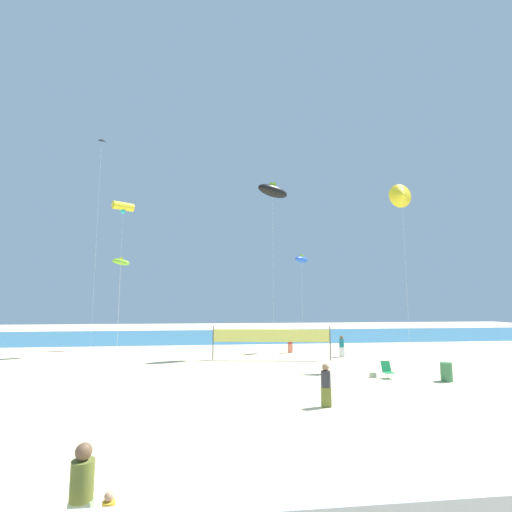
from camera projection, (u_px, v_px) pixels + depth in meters
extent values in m
plane|color=beige|center=(247.00, 407.00, 14.66)|extent=(120.00, 120.00, 0.00)
cube|color=teal|center=(222.00, 336.00, 46.11)|extent=(120.00, 20.00, 0.01)
cylinder|color=olive|center=(82.00, 480.00, 6.33)|extent=(0.39, 0.39, 0.64)
sphere|color=brown|center=(84.00, 451.00, 6.39)|extent=(0.29, 0.29, 0.29)
cylinder|color=gold|center=(108.00, 512.00, 6.23)|extent=(0.21, 0.21, 0.35)
sphere|color=tan|center=(109.00, 496.00, 6.26)|extent=(0.16, 0.16, 0.16)
cube|color=olive|center=(326.00, 397.00, 14.71)|extent=(0.36, 0.22, 0.76)
cylinder|color=#2D2D33|center=(326.00, 379.00, 14.80)|extent=(0.38, 0.38, 0.63)
sphere|color=#997051|center=(325.00, 367.00, 14.85)|extent=(0.28, 0.28, 0.28)
cube|color=#EA7260|center=(290.00, 348.00, 30.58)|extent=(0.36, 0.22, 0.76)
cylinder|color=maroon|center=(290.00, 339.00, 30.67)|extent=(0.38, 0.38, 0.63)
sphere|color=tan|center=(290.00, 334.00, 30.73)|extent=(0.28, 0.28, 0.28)
cube|color=white|center=(342.00, 352.00, 28.18)|extent=(0.35, 0.21, 0.73)
cylinder|color=#19727A|center=(342.00, 343.00, 28.27)|extent=(0.37, 0.37, 0.61)
sphere|color=brown|center=(342.00, 337.00, 28.32)|extent=(0.27, 0.27, 0.27)
cube|color=#1E8C4C|center=(389.00, 373.00, 20.18)|extent=(0.52, 0.48, 0.03)
cube|color=#1E8C4C|center=(386.00, 366.00, 20.50)|extent=(0.52, 0.23, 0.57)
cylinder|color=silver|center=(390.00, 376.00, 20.01)|extent=(0.03, 0.03, 0.32)
cylinder|color=silver|center=(387.00, 375.00, 20.30)|extent=(0.03, 0.03, 0.32)
cylinder|color=#3F7F4C|center=(446.00, 372.00, 19.51)|extent=(0.59, 0.59, 0.97)
cylinder|color=#4C4C51|center=(213.00, 343.00, 26.94)|extent=(0.08, 0.08, 2.40)
cylinder|color=#4C4C51|center=(330.00, 343.00, 26.57)|extent=(0.08, 0.08, 2.40)
cube|color=#EAE566|center=(271.00, 336.00, 26.82)|extent=(8.35, 1.41, 0.90)
cube|color=#99B28C|center=(373.00, 375.00, 20.46)|extent=(0.33, 0.17, 0.27)
cylinder|color=silver|center=(302.00, 305.00, 32.00)|extent=(0.01, 0.01, 7.85)
ellipsoid|color=blue|center=(302.00, 260.00, 32.49)|extent=(1.62, 1.42, 0.56)
cube|color=#8CD833|center=(302.00, 257.00, 32.52)|extent=(0.32, 0.06, 0.40)
cylinder|color=silver|center=(119.00, 305.00, 33.64)|extent=(0.01, 0.01, 7.82)
ellipsoid|color=#8CD833|center=(121.00, 262.00, 34.13)|extent=(1.67, 0.67, 0.83)
cube|color=yellow|center=(121.00, 259.00, 34.16)|extent=(0.31, 0.06, 0.39)
cylinder|color=silver|center=(96.00, 243.00, 32.28)|extent=(0.01, 0.01, 18.62)
pyramid|color=black|center=(102.00, 140.00, 33.44)|extent=(0.78, 0.79, 0.28)
cylinder|color=silver|center=(406.00, 278.00, 24.66)|extent=(0.01, 0.01, 11.44)
cone|color=yellow|center=(402.00, 195.00, 25.38)|extent=(1.69, 0.56, 1.67)
cylinder|color=silver|center=(273.00, 271.00, 29.73)|extent=(0.01, 0.01, 13.24)
ellipsoid|color=black|center=(273.00, 191.00, 30.56)|extent=(2.97, 1.88, 1.31)
cube|color=#8CD833|center=(273.00, 186.00, 30.61)|extent=(0.54, 0.06, 0.68)
cylinder|color=silver|center=(120.00, 278.00, 30.80)|extent=(0.01, 0.01, 12.26)
cylinder|color=yellow|center=(123.00, 206.00, 31.56)|extent=(1.82, 1.56, 0.70)
sphere|color=#26BFCC|center=(123.00, 211.00, 31.51)|extent=(0.42, 0.42, 0.42)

